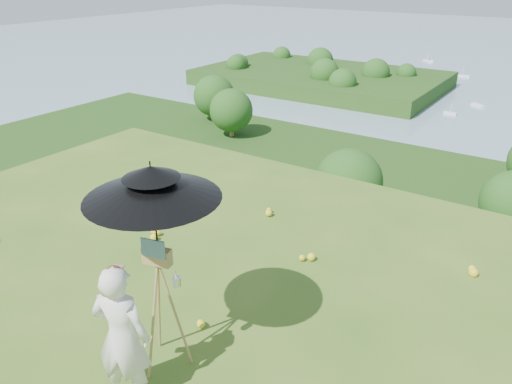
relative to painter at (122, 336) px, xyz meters
The scene contains 8 objects.
forest_slope 45.89m from the painter, 90.35° to the left, with size 140.00×56.00×22.00m, color #193E10.
peninsula 174.74m from the painter, 115.90° to the left, with size 90.00×60.00×12.00m, color #193E10, non-canonical shape.
slope_trees 38.30m from the painter, 90.35° to the left, with size 110.00×50.00×6.00m, color #2A5419, non-canonical shape.
wildflowers 0.80m from the painter, 148.92° to the left, with size 10.00×10.50×0.12m, color yellow, non-canonical shape.
painter is the anchor object (origin of this frame).
field_easel 0.61m from the painter, 94.06° to the left, with size 0.63×0.63×1.66m, color #AE8549, non-canonical shape.
sun_umbrella 1.27m from the painter, 94.59° to the left, with size 1.39×1.39×1.12m, color black, non-canonical shape.
painter_cap 0.78m from the painter, behind, with size 0.18×0.21×0.10m, color #BE6879, non-canonical shape.
Camera 1 is at (3.52, -2.40, 4.20)m, focal length 35.00 mm.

